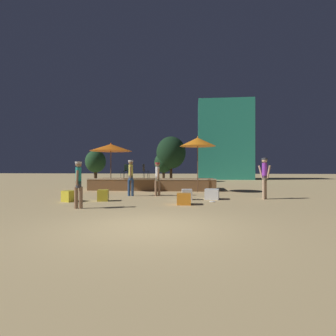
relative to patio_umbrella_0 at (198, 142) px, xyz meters
name	(u,v)px	position (x,y,z in m)	size (l,w,h in m)	color
ground_plane	(147,227)	(-1.33, -9.39, -2.98)	(120.00, 120.00, 0.00)	tan
wooden_deck	(154,184)	(-2.92, 1.76, -2.63)	(8.08, 3.09, 0.78)	brown
patio_umbrella_0	(198,142)	(0.00, 0.00, 0.00)	(2.13, 2.13, 3.32)	brown
patio_umbrella_1	(111,148)	(-5.45, 0.38, -0.26)	(2.62, 2.62, 3.02)	brown
cube_seat_0	(212,194)	(0.61, -3.58, -2.75)	(0.70, 0.70, 0.47)	white
cube_seat_1	(69,196)	(-5.49, -5.03, -2.75)	(0.63, 0.63, 0.46)	yellow
cube_seat_2	(187,194)	(-0.53, -3.90, -2.74)	(0.50, 0.50, 0.48)	white
cube_seat_3	(184,199)	(-0.60, -5.46, -2.76)	(0.55, 0.55, 0.44)	orange
cube_seat_4	(103,195)	(-4.13, -4.71, -2.74)	(0.52, 0.52, 0.49)	yellow
person_1	(131,175)	(-3.43, -2.59, -1.92)	(0.31, 0.53, 1.84)	#2D4C7F
person_2	(78,182)	(-4.26, -6.82, -2.06)	(0.29, 0.50, 1.66)	#997051
person_3	(157,177)	(-2.08, -2.42, -2.02)	(0.29, 0.49, 1.72)	#997051
person_4	(265,175)	(3.02, -3.28, -1.88)	(0.52, 0.40, 1.90)	tan
bistro_chair_0	(145,170)	(-3.38, 0.95, -1.66)	(0.46, 0.46, 0.90)	#2D3338
bistro_chair_1	(125,170)	(-4.82, 1.43, -1.66)	(0.48, 0.48, 0.90)	#1E4C47
frisbee_disc	(212,202)	(0.56, -4.56, -2.96)	(0.23, 0.23, 0.03)	white
background_tree_0	(164,163)	(-3.44, 11.66, -1.00)	(1.94, 1.94, 3.06)	#3D2B1C
background_tree_1	(96,162)	(-8.84, 6.50, -1.00)	(1.78, 1.78, 2.99)	#3D2B1C
background_tree_2	(171,153)	(-2.64, 11.57, 0.05)	(3.06, 3.06, 4.73)	#3D2B1C
distant_building	(224,141)	(3.65, 18.68, 1.99)	(6.75, 4.46, 9.95)	teal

